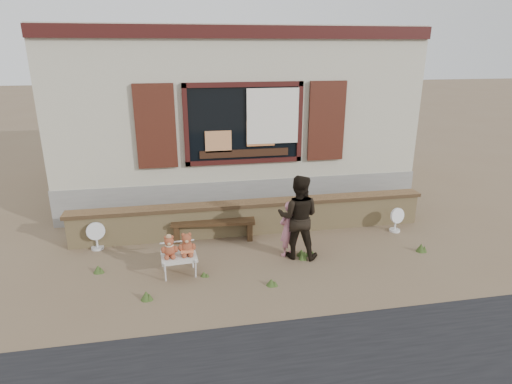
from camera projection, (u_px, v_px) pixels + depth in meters
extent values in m
plane|color=brown|center=(262.00, 255.00, 7.74)|extent=(80.00, 80.00, 0.00)
cube|color=#A39D84|center=(229.00, 94.00, 11.16)|extent=(8.00, 5.00, 3.20)
cube|color=gray|center=(230.00, 168.00, 11.80)|extent=(8.04, 5.04, 0.80)
cube|color=black|center=(244.00, 124.00, 8.91)|extent=(2.30, 0.04, 1.50)
cube|color=#381210|center=(244.00, 84.00, 8.64)|extent=(2.50, 0.08, 0.10)
cube|color=#381210|center=(244.00, 161.00, 9.15)|extent=(2.50, 0.08, 0.10)
cube|color=#381210|center=(186.00, 126.00, 8.69)|extent=(0.10, 0.08, 1.70)
cube|color=#381210|center=(300.00, 122.00, 9.11)|extent=(0.10, 0.08, 1.70)
cube|color=black|center=(156.00, 127.00, 8.57)|extent=(0.80, 0.07, 1.70)
cube|color=black|center=(327.00, 121.00, 9.20)|extent=(0.80, 0.07, 1.70)
cube|color=white|center=(273.00, 116.00, 8.91)|extent=(1.10, 0.02, 1.15)
cube|color=#381210|center=(243.00, 32.00, 8.35)|extent=(8.00, 0.12, 0.25)
cube|color=black|center=(244.00, 153.00, 9.09)|extent=(1.90, 0.06, 0.16)
cube|color=tan|center=(218.00, 142.00, 8.90)|extent=(0.55, 0.06, 0.45)
cube|color=#E08447|center=(261.00, 133.00, 9.01)|extent=(0.60, 0.06, 0.55)
cube|color=tan|center=(252.00, 219.00, 8.57)|extent=(7.00, 0.30, 0.60)
cube|color=brown|center=(252.00, 203.00, 8.47)|extent=(7.10, 0.36, 0.07)
cube|color=#322111|center=(213.00, 222.00, 8.22)|extent=(1.62, 0.49, 0.06)
cube|color=#322111|center=(177.00, 233.00, 8.23)|extent=(0.13, 0.31, 0.34)
cube|color=#322111|center=(249.00, 230.00, 8.35)|extent=(0.13, 0.31, 0.34)
cube|color=beige|center=(179.00, 256.00, 6.97)|extent=(0.60, 0.54, 0.04)
cylinder|color=silver|center=(165.00, 274.00, 6.77)|extent=(0.03, 0.03, 0.31)
cylinder|color=silver|center=(196.00, 270.00, 6.89)|extent=(0.03, 0.03, 0.31)
cylinder|color=silver|center=(164.00, 261.00, 7.17)|extent=(0.03, 0.03, 0.31)
cylinder|color=silver|center=(193.00, 258.00, 7.29)|extent=(0.03, 0.03, 0.31)
imported|color=#CF7B90|center=(288.00, 229.00, 7.57)|extent=(0.45, 0.39, 1.02)
imported|color=black|center=(298.00, 217.00, 7.45)|extent=(0.89, 0.80, 1.51)
cylinder|color=silver|center=(98.00, 248.00, 7.96)|extent=(0.23, 0.23, 0.04)
cylinder|color=silver|center=(97.00, 241.00, 7.91)|extent=(0.04, 0.04, 0.29)
cylinder|color=silver|center=(95.00, 230.00, 7.85)|extent=(0.35, 0.19, 0.34)
cylinder|color=white|center=(395.00, 230.00, 8.72)|extent=(0.22, 0.22, 0.04)
cylinder|color=white|center=(395.00, 224.00, 8.68)|extent=(0.04, 0.04, 0.28)
cylinder|color=white|center=(396.00, 215.00, 8.62)|extent=(0.33, 0.17, 0.32)
cone|color=#374D1F|center=(301.00, 253.00, 7.69)|extent=(0.18, 0.18, 0.12)
cone|color=#374D1F|center=(421.00, 248.00, 7.84)|extent=(0.17, 0.17, 0.15)
cone|color=#374D1F|center=(302.00, 255.00, 7.54)|extent=(0.12, 0.12, 0.16)
cone|color=#374D1F|center=(204.00, 274.00, 7.00)|extent=(0.11, 0.11, 0.08)
cone|color=#374D1F|center=(309.00, 252.00, 7.69)|extent=(0.15, 0.15, 0.13)
cone|color=#374D1F|center=(98.00, 269.00, 7.11)|extent=(0.17, 0.17, 0.13)
cone|color=#374D1F|center=(146.00, 295.00, 6.34)|extent=(0.17, 0.17, 0.14)
cone|color=#374D1F|center=(271.00, 282.00, 6.73)|extent=(0.16, 0.16, 0.11)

